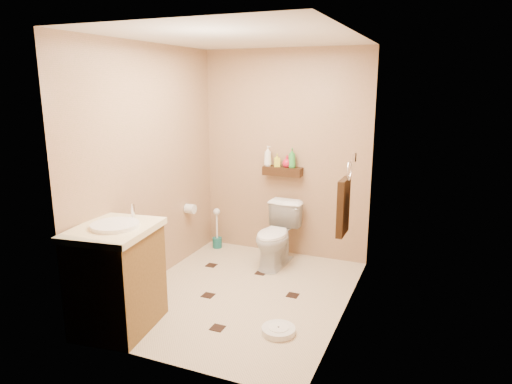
% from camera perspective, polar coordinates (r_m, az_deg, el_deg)
% --- Properties ---
extents(ground, '(2.50, 2.50, 0.00)m').
position_cam_1_polar(ground, '(4.58, -1.82, -12.63)').
color(ground, beige).
rests_on(ground, ground).
extents(wall_back, '(2.00, 0.04, 2.40)m').
position_cam_1_polar(wall_back, '(5.34, 3.65, 4.66)').
color(wall_back, '#A77C5F').
rests_on(wall_back, ground).
extents(wall_front, '(2.00, 0.04, 2.40)m').
position_cam_1_polar(wall_front, '(3.13, -11.47, -1.90)').
color(wall_front, '#A77C5F').
rests_on(wall_front, ground).
extents(wall_left, '(0.04, 2.50, 2.40)m').
position_cam_1_polar(wall_left, '(4.69, -13.13, 3.11)').
color(wall_left, '#A77C5F').
rests_on(wall_left, ground).
extents(wall_right, '(0.04, 2.50, 2.40)m').
position_cam_1_polar(wall_right, '(3.90, 11.56, 1.11)').
color(wall_right, '#A77C5F').
rests_on(wall_right, ground).
extents(ceiling, '(2.00, 2.50, 0.02)m').
position_cam_1_polar(ceiling, '(4.13, -2.08, 18.79)').
color(ceiling, silver).
rests_on(ceiling, wall_back).
extents(wall_shelf, '(0.46, 0.14, 0.10)m').
position_cam_1_polar(wall_shelf, '(5.30, 3.34, 2.61)').
color(wall_shelf, '#3A2010').
rests_on(wall_shelf, wall_back).
extents(floor_accents, '(1.26, 1.31, 0.01)m').
position_cam_1_polar(floor_accents, '(4.56, -1.59, -12.76)').
color(floor_accents, black).
rests_on(floor_accents, ground).
extents(toilet, '(0.42, 0.70, 0.70)m').
position_cam_1_polar(toilet, '(5.14, 2.57, -5.43)').
color(toilet, white).
rests_on(toilet, ground).
extents(vanity, '(0.69, 0.80, 1.03)m').
position_cam_1_polar(vanity, '(4.01, -17.00, -10.04)').
color(vanity, brown).
rests_on(vanity, ground).
extents(bathroom_scale, '(0.35, 0.35, 0.06)m').
position_cam_1_polar(bathroom_scale, '(3.94, 2.82, -16.89)').
color(bathroom_scale, silver).
rests_on(bathroom_scale, ground).
extents(toilet_brush, '(0.12, 0.12, 0.51)m').
position_cam_1_polar(toilet_brush, '(5.74, -4.89, -5.24)').
color(toilet_brush, '#175C58').
rests_on(toilet_brush, ground).
extents(towel_ring, '(0.12, 0.30, 0.76)m').
position_cam_1_polar(towel_ring, '(4.21, 10.92, -1.51)').
color(towel_ring, silver).
rests_on(towel_ring, wall_right).
extents(toilet_paper, '(0.12, 0.11, 0.12)m').
position_cam_1_polar(toilet_paper, '(5.32, -8.21, -2.09)').
color(toilet_paper, silver).
rests_on(toilet_paper, wall_left).
extents(bottle_a, '(0.12, 0.12, 0.24)m').
position_cam_1_polar(bottle_a, '(5.33, 1.49, 4.53)').
color(bottle_a, white).
rests_on(bottle_a, wall_shelf).
extents(bottle_b, '(0.09, 0.09, 0.15)m').
position_cam_1_polar(bottle_b, '(5.30, 2.65, 4.00)').
color(bottle_b, yellow).
rests_on(bottle_b, wall_shelf).
extents(bottle_c, '(0.11, 0.11, 0.14)m').
position_cam_1_polar(bottle_c, '(5.26, 3.89, 3.84)').
color(bottle_c, red).
rests_on(bottle_c, wall_shelf).
extents(bottle_d, '(0.11, 0.11, 0.22)m').
position_cam_1_polar(bottle_d, '(5.23, 4.52, 4.26)').
color(bottle_d, green).
rests_on(bottle_d, wall_shelf).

